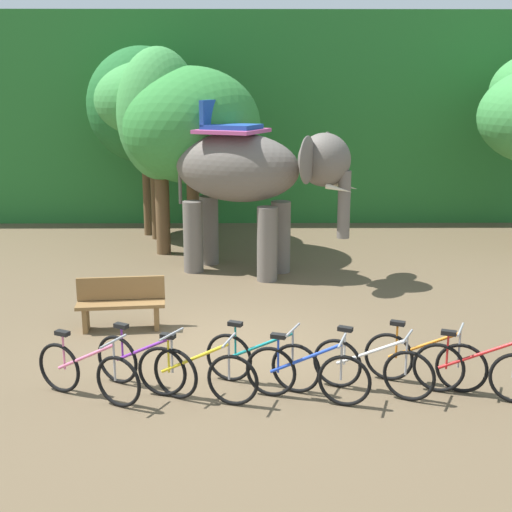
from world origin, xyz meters
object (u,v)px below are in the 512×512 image
elephant (250,175)px  bike_red (477,371)px  bike_orange (424,360)px  tree_center (143,106)px  bike_teal (261,361)px  tree_far_right (191,126)px  bike_blue (307,374)px  bike_white (372,367)px  bike_pink (88,372)px  tree_far_left (159,116)px  bike_yellow (197,374)px  tree_center_right (152,101)px  bike_purple (145,364)px  wooden_bench (121,302)px

elephant → bike_red: bearing=-64.3°
bike_orange → tree_center: bearing=117.9°
elephant → bike_teal: size_ratio=2.61×
tree_center → bike_orange: bearing=-62.1°
bike_teal → tree_far_right: bearing=101.3°
bike_red → tree_far_right: bearing=118.7°
bike_blue → bike_white: size_ratio=1.05×
tree_center → bike_pink: size_ratio=3.30×
bike_red → tree_far_left: bearing=122.5°
tree_center → bike_yellow: size_ratio=3.08×
tree_center_right → bike_teal: bearing=-74.0°
tree_center → tree_far_right: bearing=-56.8°
bike_yellow → bike_orange: 3.16m
bike_red → bike_purple: bearing=176.7°
bike_yellow → bike_white: size_ratio=1.06×
tree_center → bike_red: tree_center is taller
bike_white → tree_center: bearing=113.8°
bike_purple → bike_red: (4.47, -0.26, 0.00)m
bike_red → wooden_bench: bike_red is taller
elephant → tree_far_right: bearing=127.9°
bike_purple → bike_blue: bearing=-8.8°
tree_far_left → tree_far_right: size_ratio=1.10×
bike_pink → bike_blue: (2.92, -0.07, 0.00)m
bike_pink → bike_red: size_ratio=0.96×
bike_orange → tree_center_right: bearing=117.7°
bike_teal → bike_red: (2.88, -0.37, 0.00)m
tree_far_left → bike_orange: 9.52m
bike_yellow → tree_far_right: bearing=94.8°
bike_teal → bike_white: 1.52m
tree_far_left → bike_blue: (2.91, -8.24, -2.98)m
tree_center_right → bike_yellow: size_ratio=2.89×
tree_center → bike_white: bearing=-66.2°
tree_far_left → bike_blue: tree_far_left is taller
tree_center → bike_purple: tree_center is taller
bike_red → bike_white: bearing=174.7°
bike_orange → wooden_bench: (-4.65, 2.39, 0.09)m
tree_center → bike_white: tree_center is taller
tree_center_right → bike_pink: size_ratio=3.08×
tree_center_right → bike_teal: 10.39m
elephant → bike_blue: (0.74, -6.39, -1.82)m
bike_pink → bike_purple: (0.73, 0.27, 0.00)m
elephant → bike_red: (3.03, -6.30, -1.82)m
tree_center → bike_teal: tree_center is taller
tree_center → tree_far_left: (0.70, -2.19, -0.18)m
bike_pink → bike_yellow: 1.45m
bike_white → bike_pink: bearing=-177.9°
tree_far_right → bike_pink: tree_far_right is taller
bike_white → bike_orange: 0.80m
bike_yellow → bike_red: size_ratio=1.02×
tree_center_right → bike_red: 11.79m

